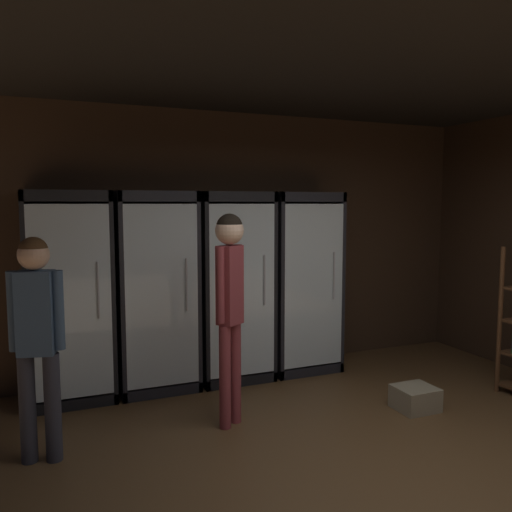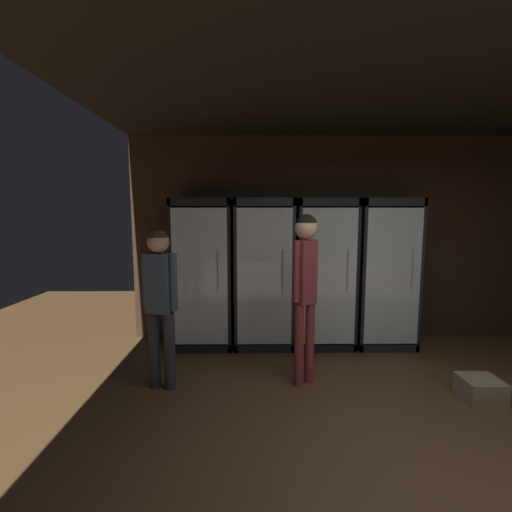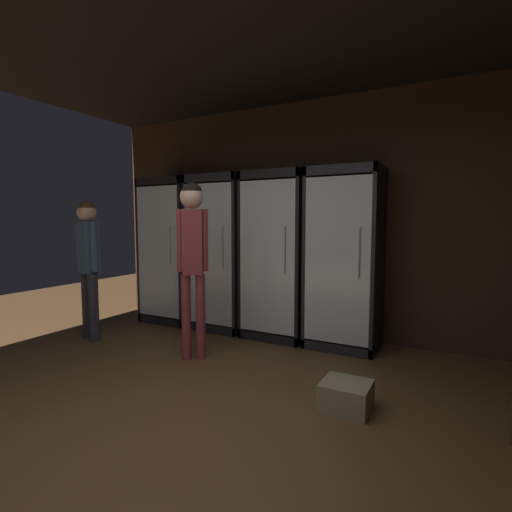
{
  "view_description": "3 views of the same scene",
  "coord_description": "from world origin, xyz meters",
  "px_view_note": "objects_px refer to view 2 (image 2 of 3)",
  "views": [
    {
      "loc": [
        -2.18,
        -2.28,
        1.83
      ],
      "look_at": [
        -0.25,
        2.39,
        1.31
      ],
      "focal_mm": 36.12,
      "sensor_mm": 36.0,
      "label": 1
    },
    {
      "loc": [
        -1.34,
        -1.82,
        1.75
      ],
      "look_at": [
        -1.29,
        2.49,
        1.23
      ],
      "focal_mm": 24.39,
      "sensor_mm": 36.0,
      "label": 2
    },
    {
      "loc": [
        1.53,
        -1.44,
        1.38
      ],
      "look_at": [
        -0.6,
        2.54,
        0.97
      ],
      "focal_mm": 27.18,
      "sensor_mm": 36.0,
      "label": 3
    }
  ],
  "objects_px": {
    "shopper_near": "(306,275)",
    "shopper_far": "(160,293)",
    "cooler_far_left": "(204,274)",
    "cooler_right": "(383,274)",
    "cooler_center": "(324,275)",
    "cooler_left": "(264,275)",
    "wine_crate_floor": "(480,389)"
  },
  "relations": [
    {
      "from": "cooler_right",
      "to": "shopper_near",
      "type": "distance_m",
      "value": 1.67
    },
    {
      "from": "shopper_far",
      "to": "shopper_near",
      "type": "bearing_deg",
      "value": 2.28
    },
    {
      "from": "cooler_center",
      "to": "shopper_far",
      "type": "height_order",
      "value": "cooler_center"
    },
    {
      "from": "cooler_center",
      "to": "cooler_right",
      "type": "distance_m",
      "value": 0.8
    },
    {
      "from": "cooler_far_left",
      "to": "shopper_far",
      "type": "xyz_separation_m",
      "value": [
        -0.27,
        -1.19,
        0.02
      ]
    },
    {
      "from": "cooler_left",
      "to": "cooler_center",
      "type": "relative_size",
      "value": 1.0
    },
    {
      "from": "shopper_near",
      "to": "shopper_far",
      "type": "distance_m",
      "value": 1.46
    },
    {
      "from": "cooler_far_left",
      "to": "shopper_near",
      "type": "xyz_separation_m",
      "value": [
        1.18,
        -1.13,
        0.19
      ]
    },
    {
      "from": "cooler_right",
      "to": "shopper_near",
      "type": "relative_size",
      "value": 1.11
    },
    {
      "from": "wine_crate_floor",
      "to": "cooler_right",
      "type": "bearing_deg",
      "value": 106.05
    },
    {
      "from": "shopper_near",
      "to": "shopper_far",
      "type": "xyz_separation_m",
      "value": [
        -1.44,
        -0.06,
        -0.17
      ]
    },
    {
      "from": "cooler_center",
      "to": "cooler_right",
      "type": "xyz_separation_m",
      "value": [
        0.8,
        0.0,
        0.0
      ]
    },
    {
      "from": "cooler_left",
      "to": "shopper_near",
      "type": "xyz_separation_m",
      "value": [
        0.38,
        -1.13,
        0.2
      ]
    },
    {
      "from": "cooler_left",
      "to": "shopper_far",
      "type": "relative_size",
      "value": 1.21
    },
    {
      "from": "shopper_near",
      "to": "cooler_center",
      "type": "bearing_deg",
      "value": 69.73
    },
    {
      "from": "shopper_near",
      "to": "cooler_left",
      "type": "bearing_deg",
      "value": 108.68
    },
    {
      "from": "cooler_right",
      "to": "shopper_far",
      "type": "xyz_separation_m",
      "value": [
        -2.66,
        -1.19,
        0.03
      ]
    },
    {
      "from": "shopper_near",
      "to": "wine_crate_floor",
      "type": "xyz_separation_m",
      "value": [
        1.63,
        -0.32,
        -1.05
      ]
    },
    {
      "from": "wine_crate_floor",
      "to": "shopper_far",
      "type": "bearing_deg",
      "value": 175.04
    },
    {
      "from": "cooler_far_left",
      "to": "shopper_near",
      "type": "relative_size",
      "value": 1.11
    },
    {
      "from": "cooler_far_left",
      "to": "cooler_right",
      "type": "bearing_deg",
      "value": -0.01
    },
    {
      "from": "wine_crate_floor",
      "to": "shopper_near",
      "type": "bearing_deg",
      "value": 168.74
    },
    {
      "from": "cooler_left",
      "to": "shopper_far",
      "type": "distance_m",
      "value": 1.59
    },
    {
      "from": "cooler_left",
      "to": "cooler_right",
      "type": "distance_m",
      "value": 1.59
    },
    {
      "from": "cooler_left",
      "to": "cooler_center",
      "type": "xyz_separation_m",
      "value": [
        0.8,
        -0.0,
        -0.0
      ]
    },
    {
      "from": "cooler_far_left",
      "to": "cooler_left",
      "type": "xyz_separation_m",
      "value": [
        0.8,
        -0.0,
        -0.01
      ]
    },
    {
      "from": "cooler_left",
      "to": "cooler_center",
      "type": "height_order",
      "value": "same"
    },
    {
      "from": "cooler_center",
      "to": "wine_crate_floor",
      "type": "xyz_separation_m",
      "value": [
        1.21,
        -1.45,
        -0.85
      ]
    },
    {
      "from": "cooler_center",
      "to": "cooler_right",
      "type": "height_order",
      "value": "same"
    },
    {
      "from": "cooler_left",
      "to": "shopper_far",
      "type": "bearing_deg",
      "value": -131.85
    },
    {
      "from": "shopper_far",
      "to": "cooler_left",
      "type": "bearing_deg",
      "value": 48.15
    },
    {
      "from": "cooler_far_left",
      "to": "shopper_near",
      "type": "bearing_deg",
      "value": -43.78
    }
  ]
}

